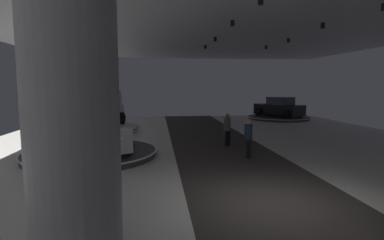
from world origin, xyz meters
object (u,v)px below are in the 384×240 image
at_px(column_left, 72,98).
at_px(display_car_mid_left, 90,132).
at_px(display_platform_deep_right, 278,117).
at_px(visitor_walking_near, 248,136).
at_px(display_platform_far_left, 94,129).
at_px(visitor_walking_far, 227,128).
at_px(display_platform_mid_left, 91,153).
at_px(pickup_truck_far_left, 96,112).
at_px(brand_sign_pylon, 81,133).
at_px(display_car_deep_right, 279,108).

xyz_separation_m(column_left, display_car_mid_left, (-1.58, 8.31, -1.72)).
distance_m(display_platform_deep_right, visitor_walking_near, 15.42).
height_order(display_platform_far_left, visitor_walking_far, visitor_walking_far).
bearing_deg(display_platform_deep_right, column_left, -119.11).
bearing_deg(visitor_walking_far, display_platform_mid_left, -165.34).
distance_m(visitor_walking_near, visitor_walking_far, 2.51).
height_order(display_platform_deep_right, visitor_walking_far, visitor_walking_far).
bearing_deg(pickup_truck_far_left, visitor_walking_far, -38.81).
xyz_separation_m(brand_sign_pylon, display_platform_mid_left, (-1.23, 6.48, -1.85)).
relative_size(display_car_mid_left, visitor_walking_near, 2.86).
relative_size(display_platform_far_left, visitor_walking_near, 3.57).
bearing_deg(pickup_truck_far_left, display_car_mid_left, -80.49).
xyz_separation_m(display_car_mid_left, visitor_walking_near, (6.36, -0.94, -0.13)).
xyz_separation_m(display_platform_deep_right, display_platform_far_left, (-14.66, -5.66, 0.01)).
bearing_deg(display_platform_far_left, column_left, -79.33).
bearing_deg(display_platform_far_left, visitor_walking_far, -37.01).
bearing_deg(display_platform_mid_left, display_platform_far_left, 100.60).
distance_m(column_left, display_car_mid_left, 8.63).
bearing_deg(display_car_mid_left, display_platform_far_left, 100.52).
bearing_deg(display_car_deep_right, visitor_walking_near, -117.03).
bearing_deg(display_car_mid_left, display_platform_mid_left, -60.54).
bearing_deg(display_car_deep_right, display_platform_far_left, -159.01).
height_order(display_platform_mid_left, pickup_truck_far_left, pickup_truck_far_left).
xyz_separation_m(display_car_mid_left, pickup_truck_far_left, (-1.25, 7.45, 0.16)).
bearing_deg(display_car_deep_right, column_left, -119.17).
bearing_deg(display_platform_far_left, visitor_walking_near, -46.42).
relative_size(column_left, visitor_walking_near, 3.46).
bearing_deg(brand_sign_pylon, display_platform_mid_left, 100.72).
height_order(display_platform_deep_right, display_platform_far_left, display_platform_far_left).
relative_size(display_car_mid_left, visitor_walking_far, 2.86).
height_order(pickup_truck_far_left, visitor_walking_far, pickup_truck_far_left).
distance_m(display_car_deep_right, visitor_walking_far, 13.37).
height_order(brand_sign_pylon, display_platform_deep_right, brand_sign_pylon).
distance_m(display_car_deep_right, display_platform_far_left, 15.74).
xyz_separation_m(column_left, visitor_walking_far, (4.49, 9.87, -1.84)).
height_order(column_left, display_platform_mid_left, column_left).
height_order(column_left, pickup_truck_far_left, column_left).
height_order(display_platform_mid_left, display_car_deep_right, display_car_deep_right).
height_order(brand_sign_pylon, visitor_walking_near, brand_sign_pylon).
xyz_separation_m(column_left, pickup_truck_far_left, (-2.83, 15.76, -1.56)).
relative_size(brand_sign_pylon, display_car_deep_right, 0.85).
relative_size(column_left, display_car_deep_right, 1.21).
height_order(column_left, display_car_mid_left, column_left).
xyz_separation_m(brand_sign_pylon, display_platform_deep_right, (12.09, 19.31, -1.86)).
distance_m(display_car_mid_left, visitor_walking_far, 6.28).
bearing_deg(column_left, visitor_walking_near, 57.06).
distance_m(column_left, pickup_truck_far_left, 16.09).
xyz_separation_m(display_car_mid_left, display_car_deep_right, (13.35, 12.77, -0.04)).
distance_m(brand_sign_pylon, visitor_walking_near, 7.65).
relative_size(display_platform_mid_left, display_car_deep_right, 1.18).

